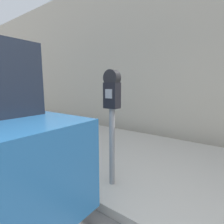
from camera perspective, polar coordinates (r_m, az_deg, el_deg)
The scene contains 3 objects.
sidewalk at distance 3.25m, azimuth 11.61°, elevation -15.38°, with size 24.00×2.80×0.11m.
building_facade at distance 4.80m, azimuth 22.56°, elevation 18.95°, with size 24.00×0.30×4.54m.
parking_meter at distance 2.14m, azimuth -0.01°, elevation 1.49°, with size 0.20×0.13×1.46m.
Camera 1 is at (1.23, -0.50, 1.38)m, focal length 28.00 mm.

